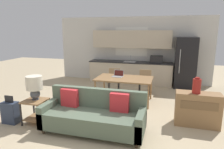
% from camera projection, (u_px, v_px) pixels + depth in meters
% --- Properties ---
extents(ground_plane, '(20.00, 20.00, 0.00)m').
position_uv_depth(ground_plane, '(93.00, 132.00, 4.31)').
color(ground_plane, tan).
extents(wall_back, '(6.40, 0.07, 2.70)m').
position_uv_depth(wall_back, '(132.00, 50.00, 8.38)').
color(wall_back, silver).
rests_on(wall_back, ground_plane).
extents(kitchen_counter, '(3.39, 0.65, 2.15)m').
position_uv_depth(kitchen_counter, '(131.00, 63.00, 8.20)').
color(kitchen_counter, beige).
rests_on(kitchen_counter, ground_plane).
extents(refrigerator, '(0.76, 0.77, 1.91)m').
position_uv_depth(refrigerator, '(185.00, 63.00, 7.51)').
color(refrigerator, black).
rests_on(refrigerator, ground_plane).
extents(dining_table, '(1.67, 0.99, 0.74)m').
position_uv_depth(dining_table, '(124.00, 80.00, 6.03)').
color(dining_table, olive).
rests_on(dining_table, ground_plane).
extents(couch, '(2.19, 0.80, 0.89)m').
position_uv_depth(couch, '(94.00, 115.00, 4.29)').
color(couch, '#3D2D1E').
rests_on(couch, ground_plane).
extents(side_table, '(0.50, 0.50, 0.56)m').
position_uv_depth(side_table, '(36.00, 107.00, 4.66)').
color(side_table, olive).
rests_on(side_table, ground_plane).
extents(table_lamp, '(0.37, 0.37, 0.56)m').
position_uv_depth(table_lamp, '(34.00, 85.00, 4.59)').
color(table_lamp, '#4C515B').
rests_on(table_lamp, side_table).
extents(credenza, '(0.97, 0.39, 0.78)m').
position_uv_depth(credenza, '(197.00, 109.00, 4.54)').
color(credenza, olive).
rests_on(credenza, ground_plane).
extents(vase, '(0.18, 0.18, 0.36)m').
position_uv_depth(vase, '(197.00, 86.00, 4.40)').
color(vase, maroon).
rests_on(vase, credenza).
extents(dining_chair_far_right, '(0.44, 0.44, 0.83)m').
position_uv_depth(dining_chair_far_right, '(145.00, 81.00, 6.77)').
color(dining_chair_far_right, '#997A56').
rests_on(dining_chair_far_right, ground_plane).
extents(dining_chair_far_left, '(0.48, 0.48, 0.83)m').
position_uv_depth(dining_chair_far_left, '(114.00, 79.00, 7.03)').
color(dining_chair_far_left, '#997A56').
rests_on(dining_chair_far_left, ground_plane).
extents(laptop, '(0.35, 0.29, 0.20)m').
position_uv_depth(laptop, '(118.00, 75.00, 6.20)').
color(laptop, '#B7BABC').
rests_on(laptop, dining_table).
extents(suitcase, '(0.37, 0.22, 0.67)m').
position_uv_depth(suitcase, '(10.00, 112.00, 4.68)').
color(suitcase, '#2D384C').
rests_on(suitcase, ground_plane).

